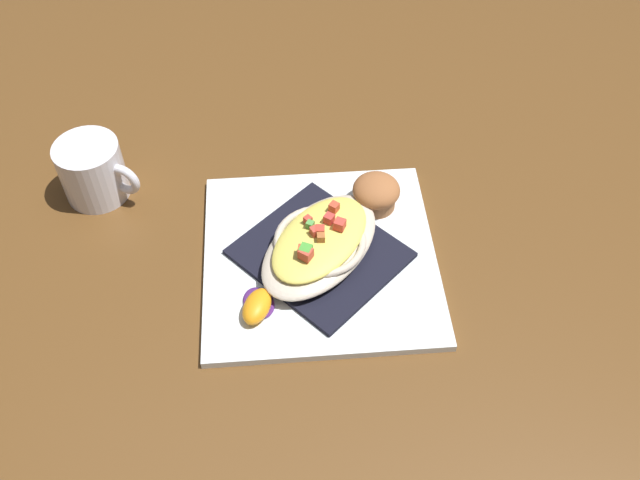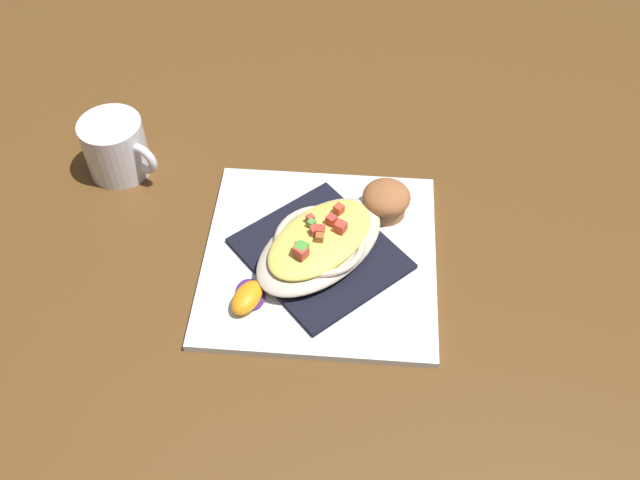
# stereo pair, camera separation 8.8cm
# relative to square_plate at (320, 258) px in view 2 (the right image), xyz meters

# --- Properties ---
(ground_plane) EXTENTS (2.60, 2.60, 0.00)m
(ground_plane) POSITION_rel_square_plate_xyz_m (0.00, 0.00, -0.01)
(ground_plane) COLOR brown
(square_plate) EXTENTS (0.30, 0.30, 0.01)m
(square_plate) POSITION_rel_square_plate_xyz_m (0.00, 0.00, 0.00)
(square_plate) COLOR white
(square_plate) RESTS_ON ground_plane
(folded_napkin) EXTENTS (0.25, 0.25, 0.01)m
(folded_napkin) POSITION_rel_square_plate_xyz_m (0.00, 0.00, 0.01)
(folded_napkin) COLOR black
(folded_napkin) RESTS_ON square_plate
(gratin_dish) EXTENTS (0.21, 0.22, 0.05)m
(gratin_dish) POSITION_rel_square_plate_xyz_m (-0.00, -0.00, 0.03)
(gratin_dish) COLOR beige
(gratin_dish) RESTS_ON folded_napkin
(muffin) EXTENTS (0.06, 0.06, 0.05)m
(muffin) POSITION_rel_square_plate_xyz_m (0.08, 0.08, 0.03)
(muffin) COLOR #9D6239
(muffin) RESTS_ON square_plate
(orange_garnish) EXTENTS (0.05, 0.07, 0.02)m
(orange_garnish) POSITION_rel_square_plate_xyz_m (-0.08, -0.08, 0.02)
(orange_garnish) COLOR #4C226B
(orange_garnish) RESTS_ON square_plate
(coffee_mug) EXTENTS (0.11, 0.09, 0.08)m
(coffee_mug) POSITION_rel_square_plate_xyz_m (-0.29, 0.15, 0.03)
(coffee_mug) COLOR white
(coffee_mug) RESTS_ON ground_plane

